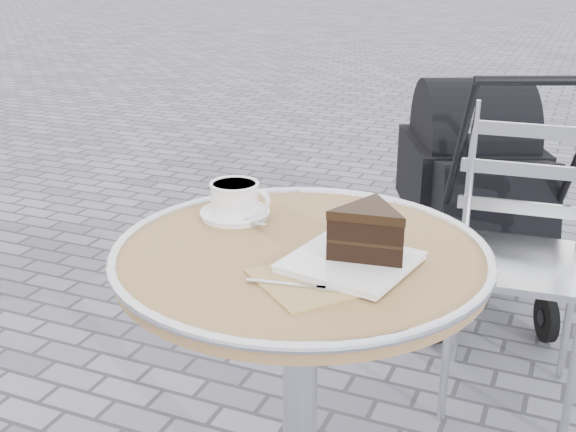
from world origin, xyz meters
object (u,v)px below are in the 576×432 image
at_px(cappuccino_set, 236,202).
at_px(cake_plate_set, 363,239).
at_px(cafe_table, 301,327).
at_px(baby_stroller, 474,192).
at_px(bistro_chair, 523,222).

bearing_deg(cappuccino_set, cake_plate_set, -28.48).
bearing_deg(cafe_table, baby_stroller, 85.21).
height_order(cafe_table, baby_stroller, baby_stroller).
bearing_deg(baby_stroller, cake_plate_set, -113.69).
bearing_deg(baby_stroller, bistro_chair, -92.05).
height_order(cake_plate_set, bistro_chair, bistro_chair).
relative_size(cafe_table, cappuccino_set, 4.58).
bearing_deg(cappuccino_set, bistro_chair, 48.46).
xyz_separation_m(cafe_table, cappuccino_set, (-0.19, 0.11, 0.20)).
distance_m(cappuccino_set, cake_plate_set, 0.35).
xyz_separation_m(bistro_chair, baby_stroller, (-0.22, 0.54, -0.11)).
relative_size(cafe_table, cake_plate_set, 2.22).
relative_size(cappuccino_set, bistro_chair, 0.19).
distance_m(cafe_table, baby_stroller, 1.41).
xyz_separation_m(cake_plate_set, bistro_chair, (0.21, 0.88, -0.25)).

